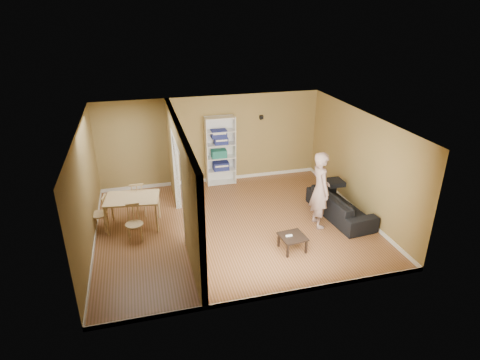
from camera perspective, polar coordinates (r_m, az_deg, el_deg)
The scene contains 16 objects.
room_shell at distance 9.27m, azimuth -0.88°, elevation 0.52°, with size 6.50×6.50×6.50m.
partition at distance 9.08m, azimuth -8.25°, elevation -0.25°, with size 0.22×5.50×2.60m, color olive, non-canonical shape.
wall_speaker at distance 11.91m, azimuth 3.06°, elevation 8.90°, with size 0.10×0.10×0.10m, color black.
sofa at distance 10.38m, azimuth 14.13°, elevation -3.07°, with size 0.90×2.09×0.80m, color black.
person at distance 9.57m, azimuth 11.41°, elevation -0.49°, with size 0.63×0.80×2.21m, color slate.
bookshelf at distance 11.78m, azimuth -2.86°, elevation 4.25°, with size 0.86×0.38×2.04m.
paper_box_navy_a at distance 11.91m, azimuth -2.74°, elevation 2.03°, with size 0.46×0.30×0.23m, color #16224D.
paper_box_teal at distance 11.76m, azimuth -3.02°, elevation 3.79°, with size 0.44×0.28×0.22m, color #1A5B48.
paper_box_navy_b at distance 11.64m, azimuth -2.73°, elevation 5.61°, with size 0.39×0.25×0.20m, color navy.
paper_box_navy_c at distance 11.56m, azimuth -3.05°, elevation 6.72°, with size 0.44×0.29×0.23m, color navy.
coffee_table at distance 8.87m, azimuth 7.49°, elevation -8.17°, with size 0.53×0.53×0.35m.
game_controller at distance 8.81m, azimuth 6.98°, elevation -7.86°, with size 0.15×0.04×0.03m, color white.
dining_table at distance 9.83m, azimuth -15.07°, elevation -2.83°, with size 1.24×0.83×0.77m.
chair_left at distance 10.02m, azimuth -19.42°, elevation -4.49°, with size 0.41×0.41×0.89m, color tan, non-canonical shape.
chair_near at distance 9.37m, azimuth -14.83°, elevation -5.99°, with size 0.40×0.40×0.87m, color tan, non-canonical shape.
chair_far at distance 10.41m, azimuth -14.34°, elevation -2.55°, with size 0.43×0.43×0.94m, color tan, non-canonical shape.
Camera 1 is at (-2.01, -8.26, 4.98)m, focal length 30.00 mm.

